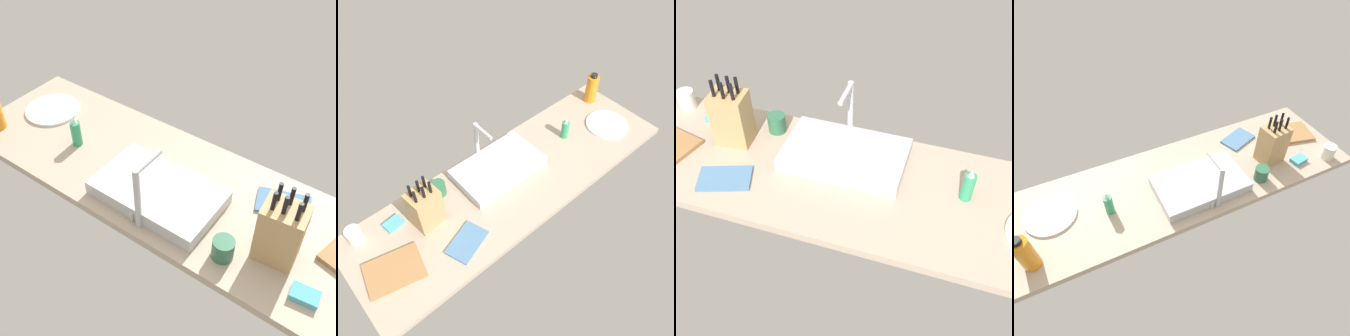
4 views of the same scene
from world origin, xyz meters
TOP-DOWN VIEW (x-y plane):
  - countertop_slab at (0.00, 0.00)cm, footprint 190.36×59.48cm
  - sink_basin at (-2.35, 10.03)cm, footprint 48.21×28.74cm
  - faucet at (-4.69, 23.18)cm, footprint 5.50×14.23cm
  - knife_block at (-49.80, 7.84)cm, footprint 15.13×12.89cm
  - cutting_board at (-76.55, -4.56)cm, footprint 29.49×23.93cm
  - soap_bottle at (45.70, 4.61)cm, footprint 4.47×4.47cm
  - water_bottle at (84.12, 17.31)cm, footprint 7.62×7.62cm
  - dinner_plate at (73.27, -6.06)cm, footprint 25.76×25.76cm
  - dish_towel at (-42.89, -14.54)cm, footprint 23.11×18.49cm
  - coffee_mug at (-35.83, 18.85)cm, footprint 7.60×7.60cm
  - ceramic_cup at (-81.95, 21.63)cm, footprint 7.71×7.71cm
  - dish_sponge at (-64.35, 17.39)cm, footprint 9.71×7.13cm

SIDE VIEW (x-z plane):
  - countertop_slab at x=0.00cm, z-range 0.00..3.50cm
  - dinner_plate at x=73.27cm, z-range 3.50..4.70cm
  - dish_towel at x=-42.89cm, z-range 3.50..4.70cm
  - cutting_board at x=-76.55cm, z-range 3.50..5.30cm
  - dish_sponge at x=-64.35cm, z-range 3.50..5.90cm
  - sink_basin at x=-2.35cm, z-range 3.50..9.41cm
  - coffee_mug at x=-35.83cm, z-range 3.50..11.46cm
  - ceramic_cup at x=-81.95cm, z-range 3.50..12.00cm
  - soap_bottle at x=45.70cm, z-range 2.59..16.66cm
  - water_bottle at x=84.12cm, z-range 2.76..23.09cm
  - knife_block at x=-49.80cm, z-range 0.36..30.11cm
  - faucet at x=-4.69cm, z-range 5.95..32.99cm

